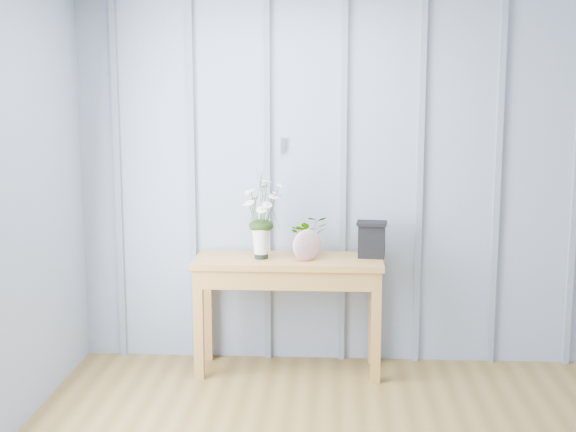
# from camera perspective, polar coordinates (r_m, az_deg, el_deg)

# --- Properties ---
(room_shell) EXTENTS (4.00, 4.50, 2.50)m
(room_shell) POSITION_cam_1_polar(r_m,az_deg,el_deg) (3.93, 7.99, 11.30)
(room_shell) COLOR #8F9DB9
(room_shell) RESTS_ON ground
(sideboard) EXTENTS (1.20, 0.45, 0.75)m
(sideboard) POSITION_cam_1_polar(r_m,az_deg,el_deg) (5.15, 0.03, -4.24)
(sideboard) COLOR #AD7939
(sideboard) RESTS_ON ground
(daisy_vase) EXTENTS (0.39, 0.29, 0.55)m
(daisy_vase) POSITION_cam_1_polar(r_m,az_deg,el_deg) (5.05, -1.93, 0.77)
(daisy_vase) COLOR black
(daisy_vase) RESTS_ON sideboard
(spider_plant) EXTENTS (0.29, 0.27, 0.27)m
(spider_plant) POSITION_cam_1_polar(r_m,az_deg,el_deg) (5.15, 1.46, -1.41)
(spider_plant) COLOR black
(spider_plant) RESTS_ON sideboard
(felt_disc_vessel) EXTENTS (0.20, 0.15, 0.20)m
(felt_disc_vessel) POSITION_cam_1_polar(r_m,az_deg,el_deg) (5.02, 1.37, -2.08)
(felt_disc_vessel) COLOR #9A5072
(felt_disc_vessel) RESTS_ON sideboard
(carved_box) EXTENTS (0.20, 0.16, 0.23)m
(carved_box) POSITION_cam_1_polar(r_m,az_deg,el_deg) (5.15, 5.97, -1.64)
(carved_box) COLOR black
(carved_box) RESTS_ON sideboard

